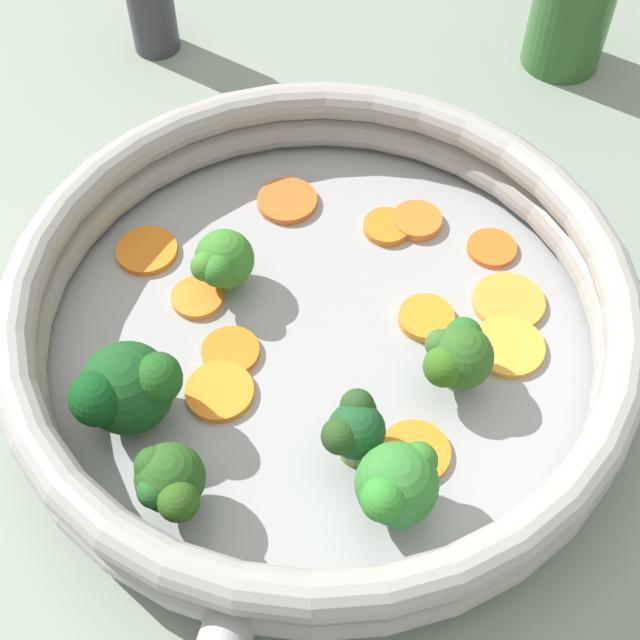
# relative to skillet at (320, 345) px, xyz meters

# --- Properties ---
(ground_plane) EXTENTS (4.00, 4.00, 0.00)m
(ground_plane) POSITION_rel_skillet_xyz_m (0.00, 0.00, -0.01)
(ground_plane) COLOR gray
(skillet) EXTENTS (0.31, 0.31, 0.02)m
(skillet) POSITION_rel_skillet_xyz_m (0.00, 0.00, 0.00)
(skillet) COLOR #939699
(skillet) RESTS_ON ground_plane
(skillet_rim_wall) EXTENTS (0.34, 0.34, 0.05)m
(skillet_rim_wall) POSITION_rel_skillet_xyz_m (0.00, 0.00, 0.03)
(skillet_rim_wall) COLOR #969591
(skillet_rim_wall) RESTS_ON skillet
(skillet_rivet_left) EXTENTS (0.01, 0.01, 0.01)m
(skillet_rivet_left) POSITION_rel_skillet_xyz_m (0.15, 0.03, 0.01)
(skillet_rivet_left) COLOR #969494
(skillet_rivet_left) RESTS_ON skillet
(skillet_rivet_right) EXTENTS (0.01, 0.01, 0.01)m
(skillet_rivet_right) POSITION_rel_skillet_xyz_m (0.13, 0.08, 0.01)
(skillet_rivet_right) COLOR #929697
(skillet_rivet_right) RESTS_ON skillet
(carrot_slice_0) EXTENTS (0.05, 0.05, 0.00)m
(carrot_slice_0) POSITION_rel_skillet_xyz_m (-0.07, -0.07, 0.01)
(carrot_slice_0) COLOR orange
(carrot_slice_0) RESTS_ON skillet
(carrot_slice_1) EXTENTS (0.05, 0.05, 0.00)m
(carrot_slice_1) POSITION_rel_skillet_xyz_m (-0.08, 0.07, 0.01)
(carrot_slice_1) COLOR orange
(carrot_slice_1) RESTS_ON skillet
(carrot_slice_2) EXTENTS (0.05, 0.05, 0.00)m
(carrot_slice_2) POSITION_rel_skillet_xyz_m (0.03, 0.08, 0.01)
(carrot_slice_2) COLOR orange
(carrot_slice_2) RESTS_ON skillet
(carrot_slice_3) EXTENTS (0.04, 0.04, 0.00)m
(carrot_slice_3) POSITION_rel_skillet_xyz_m (-0.11, 0.05, 0.01)
(carrot_slice_3) COLOR orange
(carrot_slice_3) RESTS_ON skillet
(carrot_slice_4) EXTENTS (0.04, 0.04, 0.00)m
(carrot_slice_4) POSITION_rel_skillet_xyz_m (0.04, -0.03, 0.01)
(carrot_slice_4) COLOR orange
(carrot_slice_4) RESTS_ON skillet
(carrot_slice_5) EXTENTS (0.04, 0.04, 0.00)m
(carrot_slice_5) POSITION_rel_skillet_xyz_m (-0.09, -0.01, 0.01)
(carrot_slice_5) COLOR orange
(carrot_slice_5) RESTS_ON skillet
(carrot_slice_6) EXTENTS (0.06, 0.06, 0.00)m
(carrot_slice_6) POSITION_rel_skillet_xyz_m (-0.05, 0.09, 0.01)
(carrot_slice_6) COLOR orange
(carrot_slice_6) RESTS_ON skillet
(carrot_slice_7) EXTENTS (0.04, 0.04, 0.00)m
(carrot_slice_7) POSITION_rel_skillet_xyz_m (0.02, -0.07, 0.01)
(carrot_slice_7) COLOR orange
(carrot_slice_7) RESTS_ON skillet
(carrot_slice_8) EXTENTS (0.04, 0.04, 0.01)m
(carrot_slice_8) POSITION_rel_skillet_xyz_m (0.09, -0.07, 0.01)
(carrot_slice_8) COLOR orange
(carrot_slice_8) RESTS_ON skillet
(carrot_slice_9) EXTENTS (0.04, 0.04, 0.01)m
(carrot_slice_9) POSITION_rel_skillet_xyz_m (-0.04, 0.04, 0.01)
(carrot_slice_9) COLOR orange
(carrot_slice_9) RESTS_ON skillet
(carrot_slice_10) EXTENTS (0.04, 0.04, 0.01)m
(carrot_slice_10) POSITION_rel_skillet_xyz_m (-0.10, 0.00, 0.01)
(carrot_slice_10) COLOR orange
(carrot_slice_10) RESTS_ON skillet
(carrot_slice_11) EXTENTS (0.04, 0.04, 0.00)m
(carrot_slice_11) POSITION_rel_skillet_xyz_m (0.01, -0.12, 0.01)
(carrot_slice_11) COLOR orange
(carrot_slice_11) RESTS_ON skillet
(carrot_slice_12) EXTENTS (0.04, 0.04, 0.00)m
(carrot_slice_12) POSITION_rel_skillet_xyz_m (0.06, -0.02, 0.01)
(carrot_slice_12) COLOR orange
(carrot_slice_12) RESTS_ON skillet
(broccoli_floret_0) EXTENTS (0.04, 0.04, 0.04)m
(broccoli_floret_0) POSITION_rel_skillet_xyz_m (-0.02, 0.07, 0.03)
(broccoli_floret_0) COLOR #81A66E
(broccoli_floret_0) RESTS_ON skillet
(broccoli_floret_1) EXTENTS (0.05, 0.05, 0.05)m
(broccoli_floret_1) POSITION_rel_skillet_xyz_m (0.10, -0.05, 0.04)
(broccoli_floret_1) COLOR #83B161
(broccoli_floret_1) RESTS_ON skillet
(broccoli_floret_2) EXTENTS (0.04, 0.03, 0.04)m
(broccoli_floret_2) POSITION_rel_skillet_xyz_m (0.05, 0.05, 0.03)
(broccoli_floret_2) COLOR #6D9C4C
(broccoli_floret_2) RESTS_ON skillet
(broccoli_floret_3) EXTENTS (0.03, 0.04, 0.04)m
(broccoli_floret_3) POSITION_rel_skillet_xyz_m (0.12, 0.00, 0.04)
(broccoli_floret_3) COLOR #5E944A
(broccoli_floret_3) RESTS_ON skillet
(broccoli_floret_4) EXTENTS (0.05, 0.04, 0.05)m
(broccoli_floret_4) POSITION_rel_skillet_xyz_m (0.06, 0.09, 0.03)
(broccoli_floret_4) COLOR olive
(broccoli_floret_4) RESTS_ON skillet
(broccoli_floret_5) EXTENTS (0.04, 0.03, 0.04)m
(broccoli_floret_5) POSITION_rel_skillet_xyz_m (0.01, -0.06, 0.03)
(broccoli_floret_5) COLOR #658F4F
(broccoli_floret_5) RESTS_ON skillet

